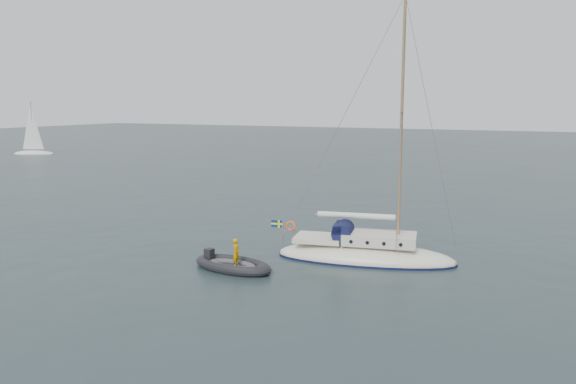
% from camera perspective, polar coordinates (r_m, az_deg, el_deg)
% --- Properties ---
extents(ground, '(300.00, 300.00, 0.00)m').
position_cam_1_polar(ground, '(27.28, 3.71, -8.00)').
color(ground, black).
rests_on(ground, ground).
extents(sailboat, '(9.57, 2.87, 13.63)m').
position_cam_1_polar(sailboat, '(28.96, 7.88, -4.94)').
color(sailboat, beige).
rests_on(sailboat, ground).
extents(dinghy, '(2.76, 1.24, 0.39)m').
position_cam_1_polar(dinghy, '(27.50, -5.68, -7.51)').
color(dinghy, '#525257').
rests_on(dinghy, ground).
extents(rib, '(4.32, 1.96, 1.58)m').
position_cam_1_polar(rib, '(27.51, -5.66, -7.33)').
color(rib, black).
rests_on(rib, ground).
extents(distant_yacht_a, '(6.51, 3.47, 8.63)m').
position_cam_1_polar(distant_yacht_a, '(96.71, -24.54, 5.69)').
color(distant_yacht_a, silver).
rests_on(distant_yacht_a, ground).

